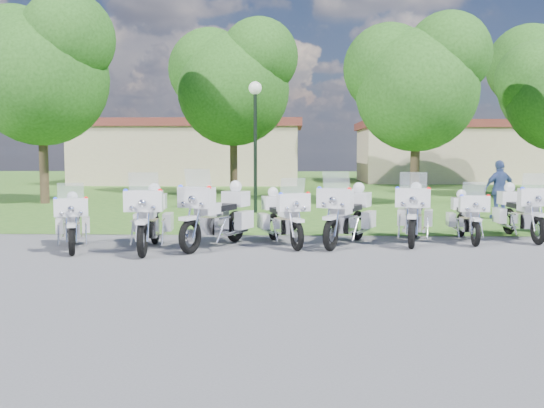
{
  "coord_description": "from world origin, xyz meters",
  "views": [
    {
      "loc": [
        0.74,
        -12.0,
        2.11
      ],
      "look_at": [
        0.28,
        1.2,
        0.95
      ],
      "focal_mm": 40.0,
      "sensor_mm": 36.0,
      "label": 1
    }
  ],
  "objects_px": {
    "motorcycle_7": "(521,211)",
    "motorcycle_5": "(414,212)",
    "motorcycle_1": "(150,217)",
    "motorcycle_2": "(218,214)",
    "bystander_c": "(500,190)",
    "motorcycle_0": "(72,221)",
    "motorcycle_6": "(467,216)",
    "motorcycle_3": "(283,216)",
    "lamp_post": "(255,115)",
    "motorcycle_4": "(347,214)"
  },
  "relations": [
    {
      "from": "motorcycle_3",
      "to": "motorcycle_4",
      "type": "relative_size",
      "value": 0.95
    },
    {
      "from": "motorcycle_4",
      "to": "motorcycle_3",
      "type": "bearing_deg",
      "value": 25.69
    },
    {
      "from": "motorcycle_2",
      "to": "lamp_post",
      "type": "bearing_deg",
      "value": -68.58
    },
    {
      "from": "motorcycle_2",
      "to": "motorcycle_3",
      "type": "bearing_deg",
      "value": -141.09
    },
    {
      "from": "motorcycle_0",
      "to": "motorcycle_7",
      "type": "bearing_deg",
      "value": 171.76
    },
    {
      "from": "motorcycle_4",
      "to": "motorcycle_5",
      "type": "bearing_deg",
      "value": -140.81
    },
    {
      "from": "motorcycle_3",
      "to": "motorcycle_5",
      "type": "distance_m",
      "value": 3.07
    },
    {
      "from": "motorcycle_1",
      "to": "motorcycle_6",
      "type": "bearing_deg",
      "value": -173.18
    },
    {
      "from": "motorcycle_2",
      "to": "bystander_c",
      "type": "distance_m",
      "value": 9.88
    },
    {
      "from": "motorcycle_1",
      "to": "lamp_post",
      "type": "distance_m",
      "value": 8.44
    },
    {
      "from": "motorcycle_1",
      "to": "bystander_c",
      "type": "relative_size",
      "value": 1.38
    },
    {
      "from": "motorcycle_0",
      "to": "motorcycle_3",
      "type": "distance_m",
      "value": 4.59
    },
    {
      "from": "motorcycle_3",
      "to": "motorcycle_7",
      "type": "distance_m",
      "value": 5.84
    },
    {
      "from": "motorcycle_2",
      "to": "lamp_post",
      "type": "height_order",
      "value": "lamp_post"
    },
    {
      "from": "motorcycle_6",
      "to": "motorcycle_7",
      "type": "height_order",
      "value": "motorcycle_7"
    },
    {
      "from": "motorcycle_5",
      "to": "motorcycle_1",
      "type": "bearing_deg",
      "value": 25.88
    },
    {
      "from": "motorcycle_5",
      "to": "motorcycle_0",
      "type": "bearing_deg",
      "value": 23.21
    },
    {
      "from": "motorcycle_1",
      "to": "bystander_c",
      "type": "distance_m",
      "value": 11.3
    },
    {
      "from": "motorcycle_7",
      "to": "bystander_c",
      "type": "distance_m",
      "value": 4.32
    },
    {
      "from": "motorcycle_4",
      "to": "motorcycle_7",
      "type": "height_order",
      "value": "motorcycle_4"
    },
    {
      "from": "motorcycle_1",
      "to": "motorcycle_7",
      "type": "relative_size",
      "value": 1.05
    },
    {
      "from": "motorcycle_0",
      "to": "motorcycle_1",
      "type": "relative_size",
      "value": 0.84
    },
    {
      "from": "lamp_post",
      "to": "motorcycle_3",
      "type": "bearing_deg",
      "value": -81.47
    },
    {
      "from": "motorcycle_3",
      "to": "motorcycle_5",
      "type": "bearing_deg",
      "value": 168.68
    },
    {
      "from": "motorcycle_5",
      "to": "lamp_post",
      "type": "relative_size",
      "value": 0.54
    },
    {
      "from": "motorcycle_7",
      "to": "motorcycle_5",
      "type": "bearing_deg",
      "value": 12.39
    },
    {
      "from": "motorcycle_3",
      "to": "lamp_post",
      "type": "relative_size",
      "value": 0.49
    },
    {
      "from": "motorcycle_2",
      "to": "motorcycle_1",
      "type": "bearing_deg",
      "value": 42.11
    },
    {
      "from": "motorcycle_6",
      "to": "motorcycle_5",
      "type": "bearing_deg",
      "value": 14.14
    },
    {
      "from": "motorcycle_7",
      "to": "lamp_post",
      "type": "bearing_deg",
      "value": -42.75
    },
    {
      "from": "motorcycle_5",
      "to": "motorcycle_3",
      "type": "bearing_deg",
      "value": 22.02
    },
    {
      "from": "motorcycle_6",
      "to": "bystander_c",
      "type": "xyz_separation_m",
      "value": [
        2.31,
        4.66,
        0.31
      ]
    },
    {
      "from": "motorcycle_5",
      "to": "motorcycle_7",
      "type": "xyz_separation_m",
      "value": [
        2.69,
        0.68,
        -0.02
      ]
    },
    {
      "from": "motorcycle_1",
      "to": "bystander_c",
      "type": "xyz_separation_m",
      "value": [
        9.47,
        6.16,
        0.2
      ]
    },
    {
      "from": "motorcycle_0",
      "to": "motorcycle_5",
      "type": "height_order",
      "value": "motorcycle_5"
    },
    {
      "from": "motorcycle_3",
      "to": "motorcycle_7",
      "type": "bearing_deg",
      "value": 171.49
    },
    {
      "from": "motorcycle_2",
      "to": "bystander_c",
      "type": "xyz_separation_m",
      "value": [
        8.06,
        5.71,
        0.18
      ]
    },
    {
      "from": "motorcycle_6",
      "to": "motorcycle_7",
      "type": "xyz_separation_m",
      "value": [
        1.41,
        0.44,
        0.08
      ]
    },
    {
      "from": "motorcycle_0",
      "to": "motorcycle_6",
      "type": "distance_m",
      "value": 8.96
    },
    {
      "from": "motorcycle_1",
      "to": "motorcycle_2",
      "type": "height_order",
      "value": "motorcycle_2"
    },
    {
      "from": "motorcycle_7",
      "to": "bystander_c",
      "type": "xyz_separation_m",
      "value": [
        0.9,
        4.22,
        0.24
      ]
    },
    {
      "from": "motorcycle_0",
      "to": "motorcycle_4",
      "type": "distance_m",
      "value": 6.04
    },
    {
      "from": "motorcycle_4",
      "to": "lamp_post",
      "type": "relative_size",
      "value": 0.52
    },
    {
      "from": "motorcycle_1",
      "to": "lamp_post",
      "type": "relative_size",
      "value": 0.57
    },
    {
      "from": "motorcycle_6",
      "to": "motorcycle_7",
      "type": "relative_size",
      "value": 0.89
    },
    {
      "from": "motorcycle_4",
      "to": "motorcycle_5",
      "type": "relative_size",
      "value": 0.96
    },
    {
      "from": "motorcycle_4",
      "to": "bystander_c",
      "type": "bearing_deg",
      "value": -109.7
    },
    {
      "from": "motorcycle_0",
      "to": "motorcycle_4",
      "type": "relative_size",
      "value": 0.9
    },
    {
      "from": "motorcycle_4",
      "to": "motorcycle_5",
      "type": "distance_m",
      "value": 1.63
    },
    {
      "from": "motorcycle_4",
      "to": "motorcycle_6",
      "type": "xyz_separation_m",
      "value": [
        2.86,
        0.66,
        -0.1
      ]
    }
  ]
}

